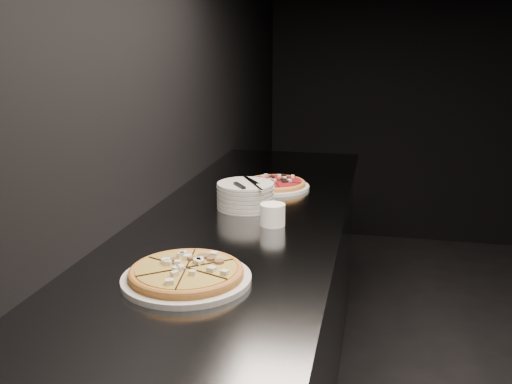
% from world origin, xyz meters
% --- Properties ---
extents(wall_left, '(0.02, 5.00, 2.80)m').
position_xyz_m(wall_left, '(-2.50, 0.00, 1.40)').
color(wall_left, black).
rests_on(wall_left, floor).
extents(counter, '(0.74, 2.44, 0.92)m').
position_xyz_m(counter, '(-2.13, 0.00, 0.46)').
color(counter, '#595C60').
rests_on(counter, floor).
extents(pizza_mushroom, '(0.40, 0.40, 0.04)m').
position_xyz_m(pizza_mushroom, '(-2.14, -0.66, 0.94)').
color(pizza_mushroom, silver).
rests_on(pizza_mushroom, counter).
extents(pizza_tomato, '(0.31, 0.31, 0.03)m').
position_xyz_m(pizza_tomato, '(-2.09, 0.37, 0.94)').
color(pizza_tomato, silver).
rests_on(pizza_tomato, counter).
extents(plate_stack, '(0.22, 0.22, 0.10)m').
position_xyz_m(plate_stack, '(-2.14, 0.05, 0.97)').
color(plate_stack, silver).
rests_on(plate_stack, counter).
extents(cutlery, '(0.11, 0.22, 0.01)m').
position_xyz_m(cutlery, '(-2.14, 0.04, 1.02)').
color(cutlery, silver).
rests_on(cutlery, plate_stack).
extents(ramekin, '(0.09, 0.09, 0.08)m').
position_xyz_m(ramekin, '(-2.00, -0.14, 0.96)').
color(ramekin, white).
rests_on(ramekin, counter).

